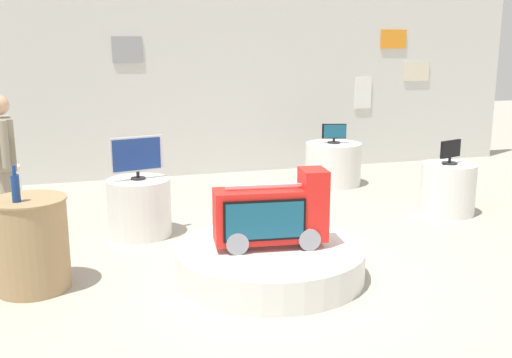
{
  "coord_description": "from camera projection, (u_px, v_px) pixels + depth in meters",
  "views": [
    {
      "loc": [
        -1.79,
        -4.79,
        2.07
      ],
      "look_at": [
        -0.23,
        0.38,
        0.86
      ],
      "focal_mm": 41.13,
      "sensor_mm": 36.0,
      "label": 1
    }
  ],
  "objects": [
    {
      "name": "display_pedestal_left_rear",
      "position": [
        333.0,
        164.0,
        9.06
      ],
      "size": [
        0.85,
        0.85,
        0.65
      ],
      "primitive_type": "cylinder",
      "color": "silver",
      "rests_on": "ground"
    },
    {
      "name": "side_table_round",
      "position": [
        31.0,
        243.0,
        5.08
      ],
      "size": [
        0.65,
        0.65,
        0.82
      ],
      "color": "#9E7F56",
      "rests_on": "ground"
    },
    {
      "name": "display_pedestal_center_rear",
      "position": [
        139.0,
        207.0,
        6.58
      ],
      "size": [
        0.71,
        0.71,
        0.65
      ],
      "primitive_type": "cylinder",
      "color": "silver",
      "rests_on": "ground"
    },
    {
      "name": "ground_plane",
      "position": [
        291.0,
        277.0,
        5.43
      ],
      "size": [
        30.0,
        30.0,
        0.0
      ],
      "primitive_type": "plane",
      "color": "#A8A091"
    },
    {
      "name": "display_pedestal_far_right",
      "position": [
        448.0,
        189.0,
        7.44
      ],
      "size": [
        0.69,
        0.69,
        0.65
      ],
      "primitive_type": "cylinder",
      "color": "silver",
      "rests_on": "ground"
    },
    {
      "name": "bottle_on_side_table",
      "position": [
        15.0,
        187.0,
        4.85
      ],
      "size": [
        0.07,
        0.07,
        0.31
      ],
      "color": "navy",
      "rests_on": "side_table_round"
    },
    {
      "name": "tv_on_left_rear",
      "position": [
        334.0,
        133.0,
        8.95
      ],
      "size": [
        0.36,
        0.19,
        0.3
      ],
      "color": "black",
      "rests_on": "display_pedestal_left_rear"
    },
    {
      "name": "shopper_browsing_near_truck",
      "position": [
        4.0,
        161.0,
        5.98
      ],
      "size": [
        0.27,
        0.55,
        1.61
      ],
      "color": "gray",
      "rests_on": "ground"
    },
    {
      "name": "back_wall_display",
      "position": [
        191.0,
        78.0,
        9.49
      ],
      "size": [
        11.71,
        0.13,
        3.2
      ],
      "color": "silver",
      "rests_on": "ground"
    },
    {
      "name": "tv_on_far_right",
      "position": [
        450.0,
        151.0,
        7.34
      ],
      "size": [
        0.35,
        0.19,
        0.3
      ],
      "color": "black",
      "rests_on": "display_pedestal_far_right"
    },
    {
      "name": "novelty_firetruck_tv",
      "position": [
        273.0,
        216.0,
        5.32
      ],
      "size": [
        1.05,
        0.47,
        0.71
      ],
      "color": "gray",
      "rests_on": "main_display_pedestal"
    },
    {
      "name": "tv_on_center_rear",
      "position": [
        137.0,
        155.0,
        6.45
      ],
      "size": [
        0.58,
        0.17,
        0.48
      ],
      "color": "black",
      "rests_on": "display_pedestal_center_rear"
    },
    {
      "name": "main_display_pedestal",
      "position": [
        270.0,
        261.0,
        5.41
      ],
      "size": [
        1.74,
        1.74,
        0.29
      ],
      "primitive_type": "cylinder",
      "color": "silver",
      "rests_on": "ground"
    }
  ]
}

